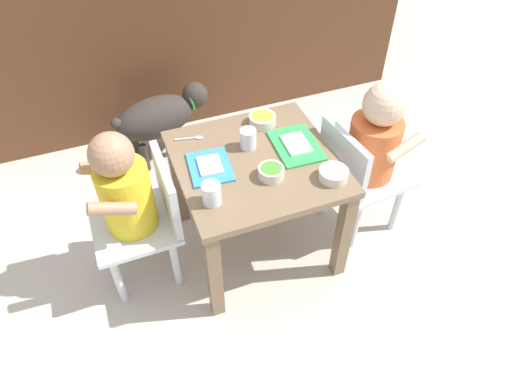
{
  "coord_description": "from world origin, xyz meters",
  "views": [
    {
      "loc": [
        -0.42,
        -1.1,
        1.45
      ],
      "look_at": [
        0.0,
        0.0,
        0.28
      ],
      "focal_mm": 32.65,
      "sensor_mm": 36.0,
      "label": 1
    }
  ],
  "objects_px": {
    "dog": "(160,116)",
    "food_tray_right": "(296,145)",
    "seated_child_left": "(130,196)",
    "water_cup_left": "(212,195)",
    "dining_table": "(256,177)",
    "seated_child_right": "(371,145)",
    "veggie_bowl_far": "(333,174)",
    "cereal_bowl_left_side": "(271,172)",
    "water_cup_right": "(247,140)",
    "cereal_bowl_right_side": "(262,119)",
    "food_tray_left": "(210,167)",
    "spoon_by_left_tray": "(192,138)"
  },
  "relations": [
    {
      "from": "seated_child_right",
      "to": "veggie_bowl_far",
      "type": "distance_m",
      "value": 0.27
    },
    {
      "from": "seated_child_right",
      "to": "water_cup_left",
      "type": "relative_size",
      "value": 9.06
    },
    {
      "from": "water_cup_left",
      "to": "veggie_bowl_far",
      "type": "xyz_separation_m",
      "value": [
        0.39,
        -0.04,
        -0.01
      ]
    },
    {
      "from": "food_tray_right",
      "to": "water_cup_right",
      "type": "xyz_separation_m",
      "value": [
        -0.16,
        0.06,
        0.03
      ]
    },
    {
      "from": "water_cup_left",
      "to": "spoon_by_left_tray",
      "type": "relative_size",
      "value": 0.71
    },
    {
      "from": "food_tray_right",
      "to": "water_cup_left",
      "type": "height_order",
      "value": "water_cup_left"
    },
    {
      "from": "dining_table",
      "to": "water_cup_right",
      "type": "distance_m",
      "value": 0.13
    },
    {
      "from": "cereal_bowl_left_side",
      "to": "water_cup_right",
      "type": "bearing_deg",
      "value": 97.06
    },
    {
      "from": "seated_child_left",
      "to": "cereal_bowl_right_side",
      "type": "relative_size",
      "value": 6.59
    },
    {
      "from": "veggie_bowl_far",
      "to": "dining_table",
      "type": "bearing_deg",
      "value": 138.96
    },
    {
      "from": "dining_table",
      "to": "cereal_bowl_right_side",
      "type": "xyz_separation_m",
      "value": [
        0.09,
        0.18,
        0.1
      ]
    },
    {
      "from": "water_cup_left",
      "to": "food_tray_left",
      "type": "bearing_deg",
      "value": 75.5
    },
    {
      "from": "dining_table",
      "to": "food_tray_right",
      "type": "bearing_deg",
      "value": 6.45
    },
    {
      "from": "water_cup_left",
      "to": "spoon_by_left_tray",
      "type": "xyz_separation_m",
      "value": [
        0.03,
        0.32,
        -0.03
      ]
    },
    {
      "from": "seated_child_right",
      "to": "cereal_bowl_right_side",
      "type": "relative_size",
      "value": 6.58
    },
    {
      "from": "cereal_bowl_right_side",
      "to": "spoon_by_left_tray",
      "type": "xyz_separation_m",
      "value": [
        -0.26,
        0.01,
        -0.02
      ]
    },
    {
      "from": "dining_table",
      "to": "cereal_bowl_left_side",
      "type": "xyz_separation_m",
      "value": [
        0.02,
        -0.09,
        0.1
      ]
    },
    {
      "from": "dog",
      "to": "food_tray_right",
      "type": "height_order",
      "value": "food_tray_right"
    },
    {
      "from": "food_tray_right",
      "to": "water_cup_left",
      "type": "distance_m",
      "value": 0.38
    },
    {
      "from": "cereal_bowl_right_side",
      "to": "food_tray_left",
      "type": "bearing_deg",
      "value": -146.64
    },
    {
      "from": "water_cup_right",
      "to": "spoon_by_left_tray",
      "type": "distance_m",
      "value": 0.2
    },
    {
      "from": "food_tray_left",
      "to": "water_cup_left",
      "type": "distance_m",
      "value": 0.16
    },
    {
      "from": "food_tray_left",
      "to": "spoon_by_left_tray",
      "type": "relative_size",
      "value": 1.85
    },
    {
      "from": "water_cup_left",
      "to": "veggie_bowl_far",
      "type": "bearing_deg",
      "value": -5.56
    },
    {
      "from": "seated_child_left",
      "to": "spoon_by_left_tray",
      "type": "bearing_deg",
      "value": 33.21
    },
    {
      "from": "seated_child_left",
      "to": "food_tray_right",
      "type": "xyz_separation_m",
      "value": [
        0.58,
        -0.0,
        0.04
      ]
    },
    {
      "from": "seated_child_left",
      "to": "water_cup_left",
      "type": "bearing_deg",
      "value": -33.78
    },
    {
      "from": "water_cup_left",
      "to": "cereal_bowl_left_side",
      "type": "height_order",
      "value": "water_cup_left"
    },
    {
      "from": "water_cup_right",
      "to": "spoon_by_left_tray",
      "type": "relative_size",
      "value": 0.71
    },
    {
      "from": "seated_child_left",
      "to": "water_cup_left",
      "type": "xyz_separation_m",
      "value": [
        0.23,
        -0.15,
        0.07
      ]
    },
    {
      "from": "dog",
      "to": "cereal_bowl_right_side",
      "type": "height_order",
      "value": "cereal_bowl_right_side"
    },
    {
      "from": "food_tray_left",
      "to": "veggie_bowl_far",
      "type": "xyz_separation_m",
      "value": [
        0.35,
        -0.19,
        0.01
      ]
    },
    {
      "from": "seated_child_right",
      "to": "veggie_bowl_far",
      "type": "relative_size",
      "value": 6.81
    },
    {
      "from": "dining_table",
      "to": "food_tray_left",
      "type": "distance_m",
      "value": 0.18
    },
    {
      "from": "dog",
      "to": "spoon_by_left_tray",
      "type": "bearing_deg",
      "value": -85.59
    },
    {
      "from": "seated_child_left",
      "to": "spoon_by_left_tray",
      "type": "xyz_separation_m",
      "value": [
        0.26,
        0.17,
        0.04
      ]
    },
    {
      "from": "seated_child_right",
      "to": "water_cup_left",
      "type": "distance_m",
      "value": 0.63
    },
    {
      "from": "food_tray_left",
      "to": "dining_table",
      "type": "bearing_deg",
      "value": -6.45
    },
    {
      "from": "food_tray_right",
      "to": "cereal_bowl_right_side",
      "type": "height_order",
      "value": "cereal_bowl_right_side"
    },
    {
      "from": "dining_table",
      "to": "water_cup_right",
      "type": "xyz_separation_m",
      "value": [
        -0.0,
        0.07,
        0.11
      ]
    },
    {
      "from": "seated_child_right",
      "to": "cereal_bowl_right_side",
      "type": "bearing_deg",
      "value": 146.38
    },
    {
      "from": "cereal_bowl_left_side",
      "to": "spoon_by_left_tray",
      "type": "distance_m",
      "value": 0.34
    },
    {
      "from": "cereal_bowl_left_side",
      "to": "veggie_bowl_far",
      "type": "bearing_deg",
      "value": -23.73
    },
    {
      "from": "seated_child_right",
      "to": "food_tray_right",
      "type": "relative_size",
      "value": 3.01
    },
    {
      "from": "dog",
      "to": "water_cup_right",
      "type": "bearing_deg",
      "value": -71.24
    },
    {
      "from": "cereal_bowl_left_side",
      "to": "spoon_by_left_tray",
      "type": "relative_size",
      "value": 0.85
    },
    {
      "from": "water_cup_left",
      "to": "cereal_bowl_left_side",
      "type": "relative_size",
      "value": 0.84
    },
    {
      "from": "seated_child_right",
      "to": "water_cup_right",
      "type": "bearing_deg",
      "value": 165.21
    },
    {
      "from": "seated_child_left",
      "to": "spoon_by_left_tray",
      "type": "distance_m",
      "value": 0.31
    },
    {
      "from": "water_cup_left",
      "to": "water_cup_right",
      "type": "bearing_deg",
      "value": 47.68
    }
  ]
}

